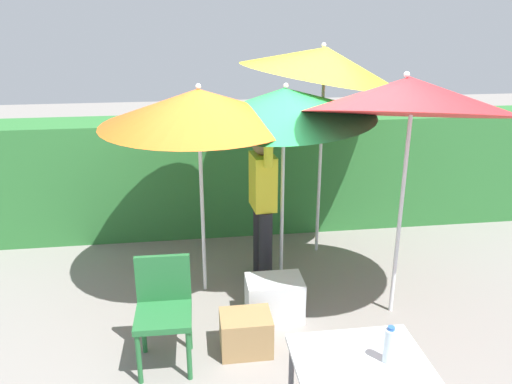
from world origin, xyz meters
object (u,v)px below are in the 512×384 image
object	(u,v)px
umbrella_navy	(199,107)
umbrella_orange	(285,104)
cooler_box	(274,298)
bottle_water	(390,345)
umbrella_yellow	(324,62)
chair_plastic	(164,306)
folding_table	(359,372)
umbrella_rainbow	(409,96)
person_vendor	(263,197)
crate_cardboard	(246,333)

from	to	relation	value
umbrella_navy	umbrella_orange	bearing A→B (deg)	3.78
cooler_box	umbrella_orange	bearing A→B (deg)	73.80
umbrella_navy	bottle_water	world-z (taller)	umbrella_navy
umbrella_yellow	chair_plastic	size ratio (longest dim) A/B	2.82
folding_table	bottle_water	size ratio (longest dim) A/B	3.33
umbrella_rainbow	umbrella_yellow	xyz separation A→B (m)	(-0.36, 1.38, 0.14)
person_vendor	chair_plastic	xyz separation A→B (m)	(-0.98, -1.23, -0.42)
crate_cardboard	umbrella_navy	bearing A→B (deg)	105.82
umbrella_orange	bottle_water	world-z (taller)	umbrella_orange
umbrella_rainbow	crate_cardboard	xyz separation A→B (m)	(-1.42, -0.42, -1.89)
crate_cardboard	folding_table	bearing A→B (deg)	-64.67
umbrella_yellow	umbrella_orange	bearing A→B (deg)	-128.19
umbrella_orange	bottle_water	distance (m)	2.55
umbrella_orange	crate_cardboard	xyz separation A→B (m)	(-0.51, -1.11, -1.72)
umbrella_yellow	folding_table	xyz separation A→B (m)	(-0.50, -2.98, -1.53)
folding_table	umbrella_navy	bearing A→B (deg)	110.98
umbrella_orange	umbrella_navy	xyz separation A→B (m)	(-0.81, -0.05, 0.01)
umbrella_yellow	cooler_box	xyz separation A→B (m)	(-0.74, -1.36, -2.00)
chair_plastic	bottle_water	bearing A→B (deg)	-40.82
cooler_box	folding_table	distance (m)	1.71
person_vendor	cooler_box	size ratio (longest dim) A/B	3.62
chair_plastic	bottle_water	distance (m)	1.85
person_vendor	chair_plastic	bearing A→B (deg)	-128.57
umbrella_rainbow	umbrella_yellow	bearing A→B (deg)	104.59
crate_cardboard	bottle_water	size ratio (longest dim) A/B	1.78
umbrella_navy	person_vendor	distance (m)	1.15
umbrella_navy	cooler_box	distance (m)	1.90
bottle_water	umbrella_rainbow	bearing A→B (deg)	66.68
umbrella_navy	crate_cardboard	world-z (taller)	umbrella_navy
umbrella_yellow	crate_cardboard	world-z (taller)	umbrella_yellow
umbrella_rainbow	folding_table	size ratio (longest dim) A/B	3.05
chair_plastic	folding_table	bearing A→B (deg)	-43.23
umbrella_yellow	crate_cardboard	distance (m)	2.92
umbrella_orange	folding_table	xyz separation A→B (m)	(0.04, -2.28, -1.22)
umbrella_yellow	bottle_water	world-z (taller)	umbrella_yellow
umbrella_orange	bottle_water	xyz separation A→B (m)	(0.20, -2.33, -1.01)
umbrella_orange	cooler_box	world-z (taller)	umbrella_orange
crate_cardboard	folding_table	distance (m)	1.39
umbrella_yellow	crate_cardboard	size ratio (longest dim) A/B	5.87
umbrella_orange	umbrella_yellow	xyz separation A→B (m)	(0.55, 0.70, 0.31)
person_vendor	crate_cardboard	bearing A→B (deg)	-104.88
folding_table	bottle_water	distance (m)	0.26
umbrella_orange	chair_plastic	distance (m)	2.14
umbrella_rainbow	folding_table	bearing A→B (deg)	-118.41
umbrella_orange	chair_plastic	xyz separation A→B (m)	(-1.17, -1.14, -1.38)
umbrella_orange	folding_table	size ratio (longest dim) A/B	2.66
crate_cardboard	folding_table	xyz separation A→B (m)	(0.56, -1.17, 0.50)
bottle_water	cooler_box	bearing A→B (deg)	103.29
crate_cardboard	umbrella_orange	bearing A→B (deg)	65.24
folding_table	bottle_water	bearing A→B (deg)	-15.21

